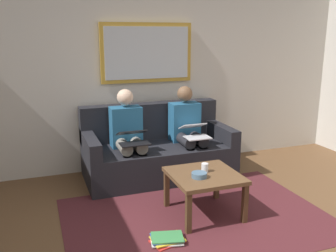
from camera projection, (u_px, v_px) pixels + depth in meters
wall_rear at (145, 71)px, 5.03m from camera, size 6.00×0.12×2.60m
area_rug at (197, 217)px, 3.74m from camera, size 2.60×1.80×0.01m
couch at (157, 151)px, 4.82m from camera, size 1.86×0.90×0.90m
framed_mirror at (147, 53)px, 4.88m from camera, size 1.23×0.05×0.77m
coffee_table at (204, 179)px, 3.73m from camera, size 0.67×0.67×0.44m
cup at (205, 168)px, 3.76m from camera, size 0.07×0.07×0.09m
bowl at (199, 175)px, 3.62m from camera, size 0.15×0.15×0.05m
person_left at (187, 128)px, 4.82m from camera, size 0.38×0.58×1.14m
laptop_silver at (195, 131)px, 4.61m from camera, size 0.30×0.37×0.16m
person_right at (128, 133)px, 4.56m from camera, size 0.38×0.58×1.14m
laptop_black at (133, 137)px, 4.34m from camera, size 0.34×0.34×0.15m
magazine_stack at (167, 239)px, 3.30m from camera, size 0.33×0.26×0.05m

